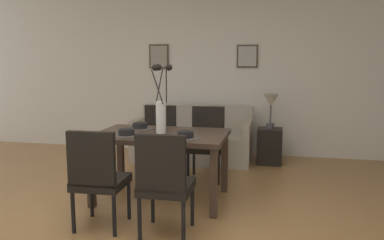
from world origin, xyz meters
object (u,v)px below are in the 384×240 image
(dining_table, at_px, (161,141))
(dining_chair_near_right, at_px, (159,137))
(dining_chair_far_left, at_px, (164,179))
(framed_picture_center, at_px, (247,56))
(dining_chair_near_left, at_px, (97,175))
(dining_chair_far_right, at_px, (207,139))
(bowl_far_left, at_px, (185,134))
(framed_picture_left, at_px, (159,56))
(bowl_near_right, at_px, (140,125))
(sofa, at_px, (193,141))
(bowl_near_left, at_px, (126,132))
(side_table, at_px, (270,146))
(centerpiece_vase, at_px, (161,107))
(table_lamp, at_px, (271,103))

(dining_table, relative_size, dining_chair_near_right, 1.52)
(dining_chair_far_left, relative_size, framed_picture_center, 2.57)
(dining_chair_near_left, relative_size, dining_chair_far_right, 1.00)
(dining_chair_far_right, relative_size, bowl_far_left, 5.41)
(framed_picture_center, bearing_deg, dining_chair_far_right, -105.33)
(bowl_far_left, bearing_deg, dining_chair_near_left, -133.75)
(dining_chair_near_left, height_order, dining_chair_far_left, same)
(dining_table, relative_size, framed_picture_left, 3.54)
(dining_chair_near_right, height_order, bowl_near_right, dining_chair_near_right)
(dining_chair_near_right, height_order, sofa, dining_chair_near_right)
(dining_chair_far_left, bearing_deg, framed_picture_left, 107.79)
(framed_picture_center, bearing_deg, bowl_near_right, -116.46)
(framed_picture_left, bearing_deg, framed_picture_center, 0.00)
(dining_chair_near_right, xyz_separation_m, bowl_near_left, (-0.01, -1.08, 0.27))
(dining_chair_far_left, bearing_deg, side_table, 72.86)
(bowl_far_left, height_order, side_table, bowl_far_left)
(centerpiece_vase, height_order, bowl_far_left, centerpiece_vase)
(table_lamp, height_order, framed_picture_left, framed_picture_left)
(centerpiece_vase, xyz_separation_m, framed_picture_center, (0.73, 2.29, 0.55))
(dining_chair_near_left, bearing_deg, side_table, 61.57)
(sofa, height_order, side_table, sofa)
(bowl_near_left, bearing_deg, sofa, 82.15)
(dining_table, xyz_separation_m, dining_chair_far_right, (0.34, 0.88, -0.14))
(table_lamp, bearing_deg, dining_chair_far_left, -107.14)
(dining_table, bearing_deg, table_lamp, 58.11)
(dining_chair_far_left, distance_m, framed_picture_center, 3.38)
(dining_table, distance_m, dining_chair_near_left, 0.94)
(dining_chair_near_right, xyz_separation_m, centerpiece_vase, (0.30, -0.87, 0.51))
(dining_chair_far_right, distance_m, bowl_near_left, 1.30)
(side_table, bearing_deg, dining_chair_far_left, -107.14)
(bowl_near_left, relative_size, bowl_near_right, 1.00)
(bowl_near_left, height_order, bowl_far_left, same)
(dining_table, bearing_deg, centerpiece_vase, 55.35)
(bowl_near_right, bearing_deg, dining_chair_near_left, -90.65)
(bowl_near_left, bearing_deg, dining_chair_far_left, -48.19)
(dining_table, height_order, bowl_far_left, bowl_far_left)
(dining_chair_far_left, height_order, side_table, dining_chair_far_left)
(dining_chair_far_right, bearing_deg, centerpiece_vase, -111.00)
(side_table, distance_m, framed_picture_left, 2.32)
(framed_picture_left, bearing_deg, sofa, -34.96)
(dining_table, height_order, side_table, dining_table)
(dining_chair_near_right, bearing_deg, framed_picture_left, 106.57)
(dining_chair_near_left, bearing_deg, sofa, 83.84)
(dining_chair_far_left, relative_size, sofa, 0.52)
(centerpiece_vase, distance_m, bowl_far_left, 0.45)
(dining_chair_far_right, distance_m, side_table, 1.23)
(table_lamp, bearing_deg, side_table, 180.00)
(dining_chair_near_left, xyz_separation_m, dining_chair_far_left, (0.62, -0.01, 0.00))
(side_table, bearing_deg, framed_picture_center, 128.40)
(table_lamp, xyz_separation_m, framed_picture_left, (-1.85, 0.50, 0.68))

